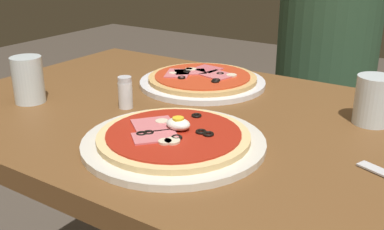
{
  "coord_description": "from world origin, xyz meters",
  "views": [
    {
      "loc": [
        0.45,
        -0.73,
        1.1
      ],
      "look_at": [
        0.02,
        -0.07,
        0.8
      ],
      "focal_mm": 43.06,
      "sensor_mm": 36.0,
      "label": 1
    }
  ],
  "objects_px": {
    "pizza_foreground": "(174,139)",
    "diner_person": "(321,108)",
    "dining_table": "(204,177)",
    "salt_shaker": "(125,93)",
    "water_glass_far": "(373,103)",
    "water_glass_near": "(29,83)",
    "pizza_across_left": "(202,80)"
  },
  "relations": [
    {
      "from": "water_glass_far",
      "to": "dining_table",
      "type": "bearing_deg",
      "value": -153.3
    },
    {
      "from": "salt_shaker",
      "to": "pizza_across_left",
      "type": "bearing_deg",
      "value": 77.78
    },
    {
      "from": "pizza_across_left",
      "to": "water_glass_near",
      "type": "xyz_separation_m",
      "value": [
        -0.25,
        -0.31,
        0.03
      ]
    },
    {
      "from": "water_glass_near",
      "to": "pizza_across_left",
      "type": "bearing_deg",
      "value": 51.61
    },
    {
      "from": "salt_shaker",
      "to": "diner_person",
      "type": "height_order",
      "value": "diner_person"
    },
    {
      "from": "pizza_across_left",
      "to": "water_glass_far",
      "type": "relative_size",
      "value": 3.24
    },
    {
      "from": "dining_table",
      "to": "salt_shaker",
      "type": "distance_m",
      "value": 0.24
    },
    {
      "from": "dining_table",
      "to": "pizza_across_left",
      "type": "distance_m",
      "value": 0.26
    },
    {
      "from": "water_glass_near",
      "to": "salt_shaker",
      "type": "xyz_separation_m",
      "value": [
        0.2,
        0.09,
        -0.01
      ]
    },
    {
      "from": "pizza_foreground",
      "to": "salt_shaker",
      "type": "height_order",
      "value": "salt_shaker"
    },
    {
      "from": "water_glass_near",
      "to": "pizza_foreground",
      "type": "bearing_deg",
      "value": -1.96
    },
    {
      "from": "pizza_across_left",
      "to": "diner_person",
      "type": "bearing_deg",
      "value": 77.77
    },
    {
      "from": "water_glass_far",
      "to": "diner_person",
      "type": "bearing_deg",
      "value": 115.23
    },
    {
      "from": "dining_table",
      "to": "pizza_across_left",
      "type": "bearing_deg",
      "value": 123.81
    },
    {
      "from": "water_glass_near",
      "to": "water_glass_far",
      "type": "distance_m",
      "value": 0.7
    },
    {
      "from": "pizza_foreground",
      "to": "diner_person",
      "type": "bearing_deg",
      "value": 91.59
    },
    {
      "from": "pizza_across_left",
      "to": "diner_person",
      "type": "height_order",
      "value": "diner_person"
    },
    {
      "from": "dining_table",
      "to": "diner_person",
      "type": "distance_m",
      "value": 0.74
    },
    {
      "from": "pizza_foreground",
      "to": "water_glass_near",
      "type": "relative_size",
      "value": 3.15
    },
    {
      "from": "pizza_across_left",
      "to": "water_glass_far",
      "type": "xyz_separation_m",
      "value": [
        0.4,
        -0.03,
        0.03
      ]
    },
    {
      "from": "pizza_foreground",
      "to": "water_glass_far",
      "type": "xyz_separation_m",
      "value": [
        0.25,
        0.29,
        0.03
      ]
    },
    {
      "from": "pizza_foreground",
      "to": "water_glass_near",
      "type": "xyz_separation_m",
      "value": [
        -0.39,
        0.01,
        0.03
      ]
    },
    {
      "from": "pizza_across_left",
      "to": "pizza_foreground",
      "type": "bearing_deg",
      "value": -65.56
    },
    {
      "from": "water_glass_near",
      "to": "diner_person",
      "type": "bearing_deg",
      "value": 67.18
    },
    {
      "from": "water_glass_near",
      "to": "water_glass_far",
      "type": "xyz_separation_m",
      "value": [
        0.65,
        0.28,
        -0.0
      ]
    },
    {
      "from": "pizza_foreground",
      "to": "diner_person",
      "type": "xyz_separation_m",
      "value": [
        -0.02,
        0.89,
        -0.22
      ]
    },
    {
      "from": "dining_table",
      "to": "salt_shaker",
      "type": "height_order",
      "value": "salt_shaker"
    },
    {
      "from": "diner_person",
      "to": "salt_shaker",
      "type": "bearing_deg",
      "value": 77.78
    },
    {
      "from": "pizza_foreground",
      "to": "water_glass_far",
      "type": "relative_size",
      "value": 3.36
    },
    {
      "from": "pizza_across_left",
      "to": "salt_shaker",
      "type": "xyz_separation_m",
      "value": [
        -0.05,
        -0.22,
        0.02
      ]
    },
    {
      "from": "water_glass_far",
      "to": "salt_shaker",
      "type": "height_order",
      "value": "water_glass_far"
    },
    {
      "from": "water_glass_far",
      "to": "salt_shaker",
      "type": "bearing_deg",
      "value": -156.76
    }
  ]
}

